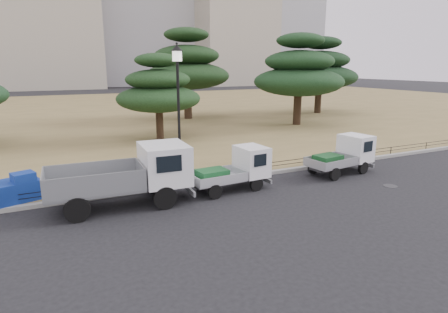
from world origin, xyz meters
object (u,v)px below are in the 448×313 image
street_lamp (178,92)px  tarp_pile (16,189)px  truck_kei_rear (344,155)px  truck_large (129,173)px  truck_kei_front (235,169)px

street_lamp → tarp_pile: 7.24m
truck_kei_rear → street_lamp: (-7.77, 1.59, 3.16)m
truck_large → truck_kei_rear: bearing=1.8°
street_lamp → truck_kei_rear: bearing=-11.5°
truck_kei_front → truck_kei_rear: (5.89, -0.03, 0.02)m
truck_kei_front → tarp_pile: 8.47m
truck_kei_front → tarp_pile: size_ratio=1.77×
truck_kei_rear → tarp_pile: size_ratio=1.85×
truck_kei_rear → tarp_pile: bearing=164.3°
truck_kei_front → truck_kei_rear: size_ratio=0.96×
truck_kei_rear → tarp_pile: 14.26m
truck_large → truck_kei_front: bearing=1.7°
truck_large → tarp_pile: size_ratio=2.67×
truck_kei_front → truck_kei_rear: bearing=-4.4°
truck_large → tarp_pile: 4.35m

